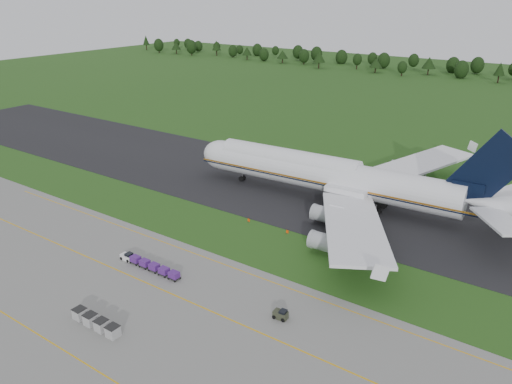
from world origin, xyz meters
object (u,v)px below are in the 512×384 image
Objects in this scene: aircraft at (334,176)px; utility_cart at (280,315)px; baggage_train at (148,265)px; uld_row at (96,322)px; edge_markers at (308,238)px.

utility_cart is (13.68, -44.33, -5.48)m from aircraft.
uld_row is at bearing -69.86° from baggage_train.
baggage_train is at bearing -124.18° from edge_markers.
utility_cart is at bearing 39.28° from uld_row.
utility_cart is at bearing 2.25° from baggage_train.
uld_row is (-20.48, -16.75, 0.28)m from utility_cart.
uld_row is at bearing -140.72° from utility_cart.
utility_cart reaches higher than edge_markers.
utility_cart is at bearing -72.85° from aircraft.
baggage_train is at bearing -105.48° from aircraft.
edge_markers is at bearing 110.23° from utility_cart.
aircraft is at bearing 74.52° from baggage_train.
uld_row is 42.72m from edge_markers.
aircraft is at bearing 103.25° from edge_markers.
baggage_train is 0.47× the size of edge_markers.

